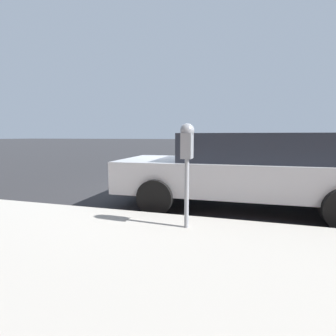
{
  "coord_description": "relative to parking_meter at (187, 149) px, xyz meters",
  "views": [
    {
      "loc": [
        -6.17,
        -1.08,
        1.39
      ],
      "look_at": [
        -2.72,
        -0.08,
        0.95
      ],
      "focal_mm": 28.0,
      "sensor_mm": 36.0,
      "label": 1
    }
  ],
  "objects": [
    {
      "name": "ground_plane",
      "position": [
        2.73,
        0.35,
        -1.22
      ],
      "size": [
        220.0,
        220.0,
        0.0
      ],
      "primitive_type": "plane",
      "color": "#2B2B2D"
    },
    {
      "name": "parking_meter",
      "position": [
        0.0,
        0.0,
        0.0
      ],
      "size": [
        0.21,
        0.19,
        1.43
      ],
      "color": "gray",
      "rests_on": "sidewalk"
    },
    {
      "name": "car_silver",
      "position": [
        1.79,
        -0.76,
        -0.45
      ],
      "size": [
        2.14,
        4.78,
        1.44
      ],
      "rotation": [
        0.0,
        0.0,
        0.03
      ],
      "color": "#B7BABF",
      "rests_on": "ground_plane"
    }
  ]
}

